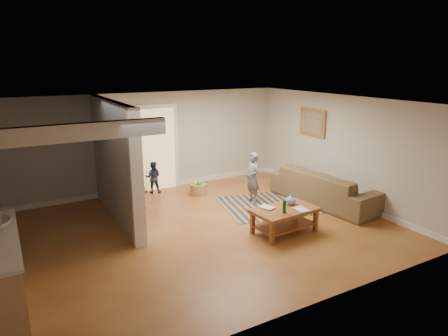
{
  "coord_description": "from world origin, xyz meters",
  "views": [
    {
      "loc": [
        -3.14,
        -6.59,
        3.23
      ],
      "look_at": [
        0.78,
        0.34,
        1.1
      ],
      "focal_mm": 32.0,
      "sensor_mm": 36.0,
      "label": 1
    }
  ],
  "objects_px": {
    "toy_basket": "(198,189)",
    "toddler": "(154,192)",
    "coffee_table": "(285,214)",
    "tv_console": "(131,187)",
    "speaker_left": "(129,197)",
    "speaker_right": "(130,179)",
    "child": "(252,202)",
    "sofa": "(325,203)"
  },
  "relations": [
    {
      "from": "toy_basket",
      "to": "toddler",
      "type": "distance_m",
      "value": 1.17
    },
    {
      "from": "coffee_table",
      "to": "tv_console",
      "type": "xyz_separation_m",
      "value": [
        -2.38,
        2.11,
        0.34
      ]
    },
    {
      "from": "speaker_left",
      "to": "tv_console",
      "type": "bearing_deg",
      "value": 15.75
    },
    {
      "from": "speaker_right",
      "to": "toy_basket",
      "type": "height_order",
      "value": "speaker_right"
    },
    {
      "from": "tv_console",
      "to": "child",
      "type": "distance_m",
      "value": 2.89
    },
    {
      "from": "speaker_left",
      "to": "child",
      "type": "xyz_separation_m",
      "value": [
        2.84,
        -0.34,
        -0.51
      ]
    },
    {
      "from": "speaker_right",
      "to": "child",
      "type": "xyz_separation_m",
      "value": [
        2.37,
        -1.84,
        -0.46
      ]
    },
    {
      "from": "tv_console",
      "to": "toy_basket",
      "type": "relative_size",
      "value": 3.12
    },
    {
      "from": "speaker_left",
      "to": "speaker_right",
      "type": "xyz_separation_m",
      "value": [
        0.47,
        1.5,
        -0.06
      ]
    },
    {
      "from": "sofa",
      "to": "toddler",
      "type": "xyz_separation_m",
      "value": [
        -3.24,
        2.73,
        0.0
      ]
    },
    {
      "from": "sofa",
      "to": "child",
      "type": "distance_m",
      "value": 1.71
    },
    {
      "from": "sofa",
      "to": "coffee_table",
      "type": "relative_size",
      "value": 2.07
    },
    {
      "from": "tv_console",
      "to": "speaker_left",
      "type": "bearing_deg",
      "value": -147.36
    },
    {
      "from": "child",
      "to": "speaker_left",
      "type": "bearing_deg",
      "value": -92.96
    },
    {
      "from": "coffee_table",
      "to": "toddler",
      "type": "bearing_deg",
      "value": 111.25
    },
    {
      "from": "toy_basket",
      "to": "toddler",
      "type": "height_order",
      "value": "toddler"
    },
    {
      "from": "coffee_table",
      "to": "tv_console",
      "type": "distance_m",
      "value": 3.2
    },
    {
      "from": "speaker_right",
      "to": "toddler",
      "type": "relative_size",
      "value": 1.12
    },
    {
      "from": "toy_basket",
      "to": "child",
      "type": "height_order",
      "value": "child"
    },
    {
      "from": "sofa",
      "to": "coffee_table",
      "type": "height_order",
      "value": "coffee_table"
    },
    {
      "from": "sofa",
      "to": "child",
      "type": "height_order",
      "value": "child"
    },
    {
      "from": "speaker_left",
      "to": "child",
      "type": "height_order",
      "value": "speaker_left"
    },
    {
      "from": "tv_console",
      "to": "speaker_right",
      "type": "relative_size",
      "value": 1.44
    },
    {
      "from": "child",
      "to": "toddler",
      "type": "relative_size",
      "value": 1.49
    },
    {
      "from": "speaker_right",
      "to": "toy_basket",
      "type": "distance_m",
      "value": 1.69
    },
    {
      "from": "speaker_right",
      "to": "coffee_table",
      "type": "bearing_deg",
      "value": -53.54
    },
    {
      "from": "coffee_table",
      "to": "toy_basket",
      "type": "distance_m",
      "value": 2.92
    },
    {
      "from": "coffee_table",
      "to": "speaker_right",
      "type": "relative_size",
      "value": 1.42
    },
    {
      "from": "sofa",
      "to": "speaker_left",
      "type": "xyz_separation_m",
      "value": [
        -4.3,
        1.23,
        0.51
      ]
    },
    {
      "from": "coffee_table",
      "to": "toy_basket",
      "type": "bearing_deg",
      "value": 99.41
    },
    {
      "from": "toddler",
      "to": "speaker_right",
      "type": "bearing_deg",
      "value": 24.6
    },
    {
      "from": "sofa",
      "to": "speaker_left",
      "type": "distance_m",
      "value": 4.5
    },
    {
      "from": "speaker_right",
      "to": "child",
      "type": "height_order",
      "value": "speaker_right"
    },
    {
      "from": "sofa",
      "to": "toy_basket",
      "type": "bearing_deg",
      "value": 43.2
    },
    {
      "from": "tv_console",
      "to": "speaker_right",
      "type": "height_order",
      "value": "tv_console"
    },
    {
      "from": "coffee_table",
      "to": "speaker_right",
      "type": "bearing_deg",
      "value": 118.92
    },
    {
      "from": "child",
      "to": "coffee_table",
      "type": "bearing_deg",
      "value": -8.9
    },
    {
      "from": "speaker_left",
      "to": "speaker_right",
      "type": "relative_size",
      "value": 1.13
    },
    {
      "from": "tv_console",
      "to": "child",
      "type": "relative_size",
      "value": 1.08
    },
    {
      "from": "coffee_table",
      "to": "speaker_left",
      "type": "bearing_deg",
      "value": 139.65
    },
    {
      "from": "sofa",
      "to": "speaker_right",
      "type": "relative_size",
      "value": 2.95
    },
    {
      "from": "speaker_right",
      "to": "speaker_left",
      "type": "bearing_deg",
      "value": -99.87
    }
  ]
}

